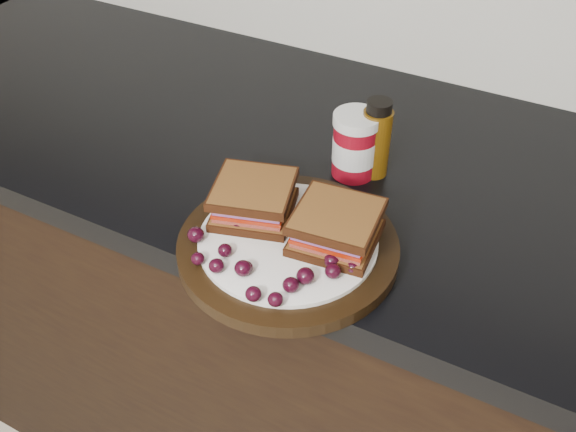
% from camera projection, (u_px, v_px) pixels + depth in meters
% --- Properties ---
extents(base_cabinets, '(3.96, 0.58, 0.86)m').
position_uv_depth(base_cabinets, '(278.00, 328.00, 1.33)').
color(base_cabinets, black).
rests_on(base_cabinets, ground_plane).
extents(countertop, '(3.98, 0.60, 0.04)m').
position_uv_depth(countertop, '(276.00, 147.00, 1.03)').
color(countertop, black).
rests_on(countertop, base_cabinets).
extents(plate, '(0.28, 0.28, 0.02)m').
position_uv_depth(plate, '(288.00, 247.00, 0.81)').
color(plate, black).
rests_on(plate, countertop).
extents(sandwich_left, '(0.12, 0.12, 0.05)m').
position_uv_depth(sandwich_left, '(254.00, 199.00, 0.82)').
color(sandwich_left, brown).
rests_on(sandwich_left, plate).
extents(sandwich_right, '(0.11, 0.11, 0.05)m').
position_uv_depth(sandwich_right, '(336.00, 227.00, 0.78)').
color(sandwich_right, brown).
rests_on(sandwich_right, plate).
extents(grape_0, '(0.02, 0.02, 0.02)m').
position_uv_depth(grape_0, '(196.00, 235.00, 0.79)').
color(grape_0, black).
rests_on(grape_0, plate).
extents(grape_1, '(0.02, 0.02, 0.02)m').
position_uv_depth(grape_1, '(225.00, 250.00, 0.77)').
color(grape_1, black).
rests_on(grape_1, plate).
extents(grape_2, '(0.02, 0.02, 0.02)m').
position_uv_depth(grape_2, '(198.00, 259.00, 0.76)').
color(grape_2, black).
rests_on(grape_2, plate).
extents(grape_3, '(0.02, 0.02, 0.02)m').
position_uv_depth(grape_3, '(216.00, 266.00, 0.75)').
color(grape_3, black).
rests_on(grape_3, plate).
extents(grape_4, '(0.02, 0.02, 0.02)m').
position_uv_depth(grape_4, '(243.00, 268.00, 0.75)').
color(grape_4, black).
rests_on(grape_4, plate).
extents(grape_5, '(0.02, 0.02, 0.02)m').
position_uv_depth(grape_5, '(246.00, 268.00, 0.75)').
color(grape_5, black).
rests_on(grape_5, plate).
extents(grape_6, '(0.02, 0.02, 0.02)m').
position_uv_depth(grape_6, '(253.00, 294.00, 0.72)').
color(grape_6, black).
rests_on(grape_6, plate).
extents(grape_7, '(0.02, 0.02, 0.02)m').
position_uv_depth(grape_7, '(275.00, 299.00, 0.71)').
color(grape_7, black).
rests_on(grape_7, plate).
extents(grape_8, '(0.02, 0.02, 0.02)m').
position_uv_depth(grape_8, '(291.00, 285.00, 0.73)').
color(grape_8, black).
rests_on(grape_8, plate).
extents(grape_9, '(0.02, 0.02, 0.02)m').
position_uv_depth(grape_9, '(305.00, 276.00, 0.74)').
color(grape_9, black).
rests_on(grape_9, plate).
extents(grape_10, '(0.02, 0.02, 0.02)m').
position_uv_depth(grape_10, '(333.00, 271.00, 0.74)').
color(grape_10, black).
rests_on(grape_10, plate).
extents(grape_11, '(0.02, 0.02, 0.02)m').
position_uv_depth(grape_11, '(332.00, 260.00, 0.76)').
color(grape_11, black).
rests_on(grape_11, plate).
extents(grape_12, '(0.02, 0.02, 0.01)m').
position_uv_depth(grape_12, '(353.00, 267.00, 0.75)').
color(grape_12, black).
rests_on(grape_12, plate).
extents(grape_13, '(0.02, 0.02, 0.01)m').
position_uv_depth(grape_13, '(362.00, 242.00, 0.78)').
color(grape_13, black).
rests_on(grape_13, plate).
extents(grape_14, '(0.02, 0.02, 0.02)m').
position_uv_depth(grape_14, '(352.00, 228.00, 0.80)').
color(grape_14, black).
rests_on(grape_14, plate).
extents(grape_15, '(0.02, 0.02, 0.02)m').
position_uv_depth(grape_15, '(327.00, 233.00, 0.80)').
color(grape_15, black).
rests_on(grape_15, plate).
extents(grape_16, '(0.02, 0.02, 0.02)m').
position_uv_depth(grape_16, '(264.00, 197.00, 0.85)').
color(grape_16, black).
rests_on(grape_16, plate).
extents(grape_17, '(0.02, 0.02, 0.02)m').
position_uv_depth(grape_17, '(258.00, 208.00, 0.83)').
color(grape_17, black).
rests_on(grape_17, plate).
extents(grape_18, '(0.02, 0.02, 0.02)m').
position_uv_depth(grape_18, '(239.00, 206.00, 0.83)').
color(grape_18, black).
rests_on(grape_18, plate).
extents(grape_19, '(0.02, 0.02, 0.02)m').
position_uv_depth(grape_19, '(223.00, 211.00, 0.83)').
color(grape_19, black).
rests_on(grape_19, plate).
extents(grape_20, '(0.02, 0.02, 0.02)m').
position_uv_depth(grape_20, '(238.00, 224.00, 0.81)').
color(grape_20, black).
rests_on(grape_20, plate).
extents(grape_21, '(0.02, 0.02, 0.01)m').
position_uv_depth(grape_21, '(264.00, 212.00, 0.83)').
color(grape_21, black).
rests_on(grape_21, plate).
extents(grape_22, '(0.02, 0.02, 0.02)m').
position_uv_depth(grape_22, '(252.00, 209.00, 0.83)').
color(grape_22, black).
rests_on(grape_22, plate).
extents(grape_23, '(0.02, 0.02, 0.02)m').
position_uv_depth(grape_23, '(226.00, 208.00, 0.83)').
color(grape_23, black).
rests_on(grape_23, plate).
extents(condiment_jar, '(0.08, 0.08, 0.10)m').
position_uv_depth(condiment_jar, '(355.00, 145.00, 0.91)').
color(condiment_jar, maroon).
rests_on(condiment_jar, countertop).
extents(oil_bottle, '(0.05, 0.05, 0.12)m').
position_uv_depth(oil_bottle, '(376.00, 138.00, 0.91)').
color(oil_bottle, '#503208').
rests_on(oil_bottle, countertop).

